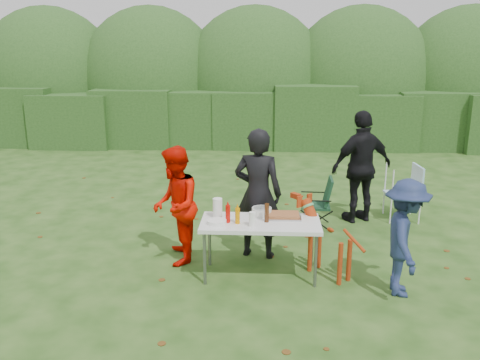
{
  "coord_description": "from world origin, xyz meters",
  "views": [
    {
      "loc": [
        0.36,
        -6.25,
        2.93
      ],
      "look_at": [
        0.0,
        0.76,
        1.0
      ],
      "focal_mm": 38.0,
      "sensor_mm": 36.0,
      "label": 1
    }
  ],
  "objects_px": {
    "dog": "(330,241)",
    "paper_towel_roll": "(218,208)",
    "person_red_jacket": "(175,206)",
    "beer_bottle": "(267,213)",
    "lawn_chair": "(402,192)",
    "person_black_puffy": "(362,167)",
    "child": "(405,238)",
    "folding_table": "(260,225)",
    "mustard_bottle": "(238,216)",
    "person_cook": "(258,194)",
    "camping_chair": "(315,203)",
    "ketchup_bottle": "(228,214)"
  },
  "relations": [
    {
      "from": "person_red_jacket",
      "to": "mustard_bottle",
      "type": "relative_size",
      "value": 8.01
    },
    {
      "from": "lawn_chair",
      "to": "paper_towel_roll",
      "type": "height_order",
      "value": "paper_towel_roll"
    },
    {
      "from": "dog",
      "to": "beer_bottle",
      "type": "xyz_separation_m",
      "value": [
        -0.81,
        -0.05,
        0.38
      ]
    },
    {
      "from": "person_cook",
      "to": "camping_chair",
      "type": "distance_m",
      "value": 1.56
    },
    {
      "from": "camping_chair",
      "to": "lawn_chair",
      "type": "relative_size",
      "value": 0.89
    },
    {
      "from": "folding_table",
      "to": "person_cook",
      "type": "distance_m",
      "value": 0.68
    },
    {
      "from": "person_black_puffy",
      "to": "child",
      "type": "xyz_separation_m",
      "value": [
        0.06,
        -2.56,
        -0.22
      ]
    },
    {
      "from": "paper_towel_roll",
      "to": "person_black_puffy",
      "type": "bearing_deg",
      "value": 43.46
    },
    {
      "from": "person_black_puffy",
      "to": "person_red_jacket",
      "type": "bearing_deg",
      "value": 9.15
    },
    {
      "from": "person_black_puffy",
      "to": "paper_towel_roll",
      "type": "xyz_separation_m",
      "value": [
        -2.18,
        -2.07,
        -0.06
      ]
    },
    {
      "from": "folding_table",
      "to": "person_red_jacket",
      "type": "height_order",
      "value": "person_red_jacket"
    },
    {
      "from": "child",
      "to": "lawn_chair",
      "type": "height_order",
      "value": "child"
    },
    {
      "from": "mustard_bottle",
      "to": "beer_bottle",
      "type": "height_order",
      "value": "beer_bottle"
    },
    {
      "from": "folding_table",
      "to": "paper_towel_roll",
      "type": "bearing_deg",
      "value": 169.17
    },
    {
      "from": "lawn_chair",
      "to": "mustard_bottle",
      "type": "relative_size",
      "value": 4.7
    },
    {
      "from": "lawn_chair",
      "to": "mustard_bottle",
      "type": "bearing_deg",
      "value": 36.83
    },
    {
      "from": "person_cook",
      "to": "person_red_jacket",
      "type": "bearing_deg",
      "value": 24.55
    },
    {
      "from": "person_red_jacket",
      "to": "lawn_chair",
      "type": "distance_m",
      "value": 4.01
    },
    {
      "from": "person_red_jacket",
      "to": "dog",
      "type": "distance_m",
      "value": 2.08
    },
    {
      "from": "child",
      "to": "lawn_chair",
      "type": "relative_size",
      "value": 1.5
    },
    {
      "from": "folding_table",
      "to": "camping_chair",
      "type": "xyz_separation_m",
      "value": [
        0.87,
        1.81,
        -0.27
      ]
    },
    {
      "from": "person_black_puffy",
      "to": "mustard_bottle",
      "type": "relative_size",
      "value": 9.3
    },
    {
      "from": "folding_table",
      "to": "beer_bottle",
      "type": "xyz_separation_m",
      "value": [
        0.08,
        -0.01,
        0.17
      ]
    },
    {
      "from": "dog",
      "to": "person_red_jacket",
      "type": "bearing_deg",
      "value": 38.04
    },
    {
      "from": "camping_chair",
      "to": "mustard_bottle",
      "type": "height_order",
      "value": "mustard_bottle"
    },
    {
      "from": "person_red_jacket",
      "to": "mustard_bottle",
      "type": "distance_m",
      "value": 0.99
    },
    {
      "from": "person_red_jacket",
      "to": "ketchup_bottle",
      "type": "height_order",
      "value": "person_red_jacket"
    },
    {
      "from": "child",
      "to": "paper_towel_roll",
      "type": "relative_size",
      "value": 5.43
    },
    {
      "from": "person_cook",
      "to": "person_red_jacket",
      "type": "height_order",
      "value": "person_cook"
    },
    {
      "from": "ketchup_bottle",
      "to": "folding_table",
      "type": "bearing_deg",
      "value": 6.91
    },
    {
      "from": "camping_chair",
      "to": "person_red_jacket",
      "type": "bearing_deg",
      "value": 37.67
    },
    {
      "from": "folding_table",
      "to": "person_red_jacket",
      "type": "relative_size",
      "value": 0.94
    },
    {
      "from": "person_red_jacket",
      "to": "beer_bottle",
      "type": "height_order",
      "value": "person_red_jacket"
    },
    {
      "from": "folding_table",
      "to": "paper_towel_roll",
      "type": "height_order",
      "value": "paper_towel_roll"
    },
    {
      "from": "folding_table",
      "to": "person_red_jacket",
      "type": "xyz_separation_m",
      "value": [
        -1.15,
        0.39,
        0.11
      ]
    },
    {
      "from": "beer_bottle",
      "to": "paper_towel_roll",
      "type": "height_order",
      "value": "paper_towel_roll"
    },
    {
      "from": "person_red_jacket",
      "to": "paper_towel_roll",
      "type": "distance_m",
      "value": 0.66
    },
    {
      "from": "child",
      "to": "dog",
      "type": "relative_size",
      "value": 1.41
    },
    {
      "from": "person_cook",
      "to": "lawn_chair",
      "type": "height_order",
      "value": "person_cook"
    },
    {
      "from": "ketchup_bottle",
      "to": "paper_towel_roll",
      "type": "xyz_separation_m",
      "value": [
        -0.14,
        0.15,
        0.02
      ]
    },
    {
      "from": "person_red_jacket",
      "to": "beer_bottle",
      "type": "distance_m",
      "value": 1.29
    },
    {
      "from": "dog",
      "to": "paper_towel_roll",
      "type": "relative_size",
      "value": 3.86
    },
    {
      "from": "beer_bottle",
      "to": "person_red_jacket",
      "type": "bearing_deg",
      "value": 161.75
    },
    {
      "from": "person_black_puffy",
      "to": "beer_bottle",
      "type": "bearing_deg",
      "value": 31.02
    },
    {
      "from": "person_red_jacket",
      "to": "child",
      "type": "xyz_separation_m",
      "value": [
        2.84,
        -0.77,
        -0.1
      ]
    },
    {
      "from": "person_cook",
      "to": "dog",
      "type": "distance_m",
      "value": 1.19
    },
    {
      "from": "beer_bottle",
      "to": "lawn_chair",
      "type": "bearing_deg",
      "value": 45.27
    },
    {
      "from": "person_cook",
      "to": "person_red_jacket",
      "type": "distance_m",
      "value": 1.13
    },
    {
      "from": "person_cook",
      "to": "paper_towel_roll",
      "type": "bearing_deg",
      "value": 58.47
    },
    {
      "from": "lawn_chair",
      "to": "beer_bottle",
      "type": "bearing_deg",
      "value": 40.11
    }
  ]
}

